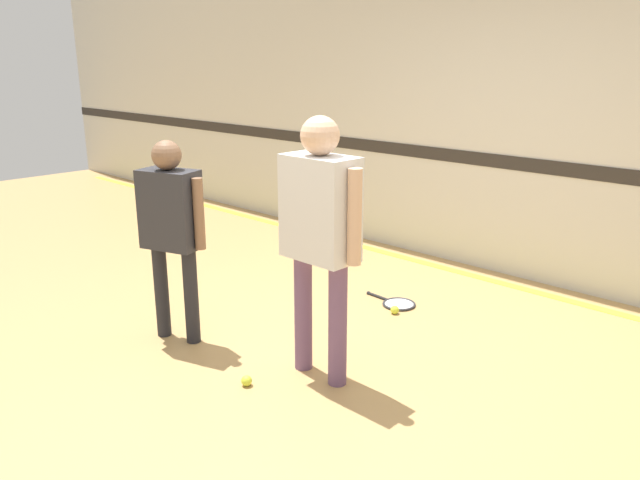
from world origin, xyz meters
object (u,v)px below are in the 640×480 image
person_instructor (320,222)px  tennis_ball_near_instructor (247,381)px  racket_spare_on_floor (397,303)px  person_student_left (171,220)px  tennis_ball_by_spare_racket (395,310)px

person_instructor → tennis_ball_near_instructor: bearing=-119.3°
racket_spare_on_floor → person_instructor: bearing=108.6°
person_student_left → racket_spare_on_floor: person_student_left is taller
person_student_left → racket_spare_on_floor: bearing=46.2°
person_instructor → tennis_ball_near_instructor: 1.07m
racket_spare_on_floor → tennis_ball_near_instructor: bearing=97.3°
racket_spare_on_floor → tennis_ball_near_instructor: size_ratio=7.43×
person_student_left → tennis_ball_near_instructor: (0.86, -0.10, -0.83)m
tennis_ball_near_instructor → person_instructor: bearing=60.3°
racket_spare_on_floor → tennis_ball_near_instructor: tennis_ball_near_instructor is taller
tennis_ball_by_spare_racket → person_instructor: bearing=-77.2°
tennis_ball_near_instructor → tennis_ball_by_spare_racket: (-0.02, 1.50, 0.00)m
person_student_left → tennis_ball_near_instructor: person_student_left is taller
person_instructor → tennis_ball_by_spare_racket: bearing=103.2°
person_student_left → tennis_ball_by_spare_racket: size_ratio=21.20×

